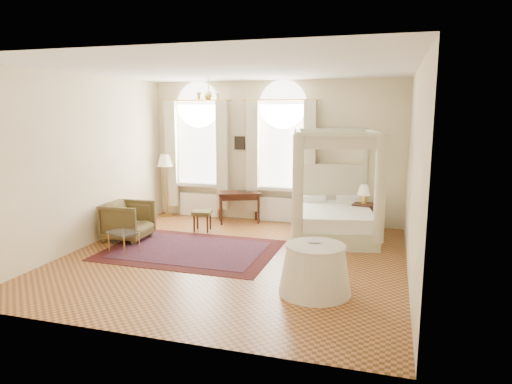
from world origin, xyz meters
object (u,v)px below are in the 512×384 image
(writing_desk, at_px, (239,196))
(floor_lamp, at_px, (165,164))
(stool, at_px, (202,214))
(side_table, at_px, (315,269))
(armchair, at_px, (128,221))
(coffee_table, at_px, (124,234))
(canopy_bed, at_px, (333,214))
(nightstand, at_px, (364,218))

(writing_desk, relative_size, floor_lamp, 0.71)
(floor_lamp, bearing_deg, stool, -37.16)
(stool, bearing_deg, side_table, -42.82)
(stool, relative_size, armchair, 0.52)
(armchair, height_order, floor_lamp, floor_lamp)
(floor_lamp, relative_size, side_table, 1.46)
(coffee_table, bearing_deg, stool, 66.87)
(armchair, relative_size, side_table, 0.82)
(writing_desk, bearing_deg, canopy_bed, -16.30)
(writing_desk, height_order, coffee_table, writing_desk)
(canopy_bed, distance_m, floor_lamp, 4.41)
(nightstand, bearing_deg, floor_lamp, 177.32)
(canopy_bed, height_order, nightstand, canopy_bed)
(armchair, distance_m, side_table, 4.45)
(armchair, height_order, side_table, armchair)
(canopy_bed, xyz_separation_m, armchair, (-4.01, -1.35, -0.11))
(writing_desk, distance_m, coffee_table, 3.10)
(coffee_table, relative_size, floor_lamp, 0.44)
(nightstand, height_order, armchair, armchair)
(canopy_bed, bearing_deg, floor_lamp, 169.19)
(canopy_bed, xyz_separation_m, writing_desk, (-2.29, 0.67, 0.12))
(canopy_bed, bearing_deg, armchair, -161.44)
(stool, xyz_separation_m, side_table, (2.95, -2.73, -0.02))
(canopy_bed, bearing_deg, writing_desk, 163.70)
(canopy_bed, height_order, armchair, canopy_bed)
(side_table, bearing_deg, nightstand, 82.54)
(writing_desk, bearing_deg, armchair, -130.42)
(writing_desk, relative_size, armchair, 1.27)
(side_table, bearing_deg, canopy_bed, 92.23)
(nightstand, relative_size, stool, 1.42)
(floor_lamp, bearing_deg, armchair, -83.45)
(stool, bearing_deg, nightstand, 14.07)
(armchair, bearing_deg, writing_desk, -41.99)
(canopy_bed, bearing_deg, side_table, -87.77)
(writing_desk, bearing_deg, nightstand, -1.68)
(stool, height_order, floor_lamp, floor_lamp)
(canopy_bed, distance_m, coffee_table, 4.20)
(armchair, bearing_deg, canopy_bed, -73.01)
(stool, xyz_separation_m, floor_lamp, (-1.43, 1.08, 0.95))
(floor_lamp, bearing_deg, canopy_bed, -10.81)
(writing_desk, height_order, side_table, writing_desk)
(writing_desk, height_order, floor_lamp, floor_lamp)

